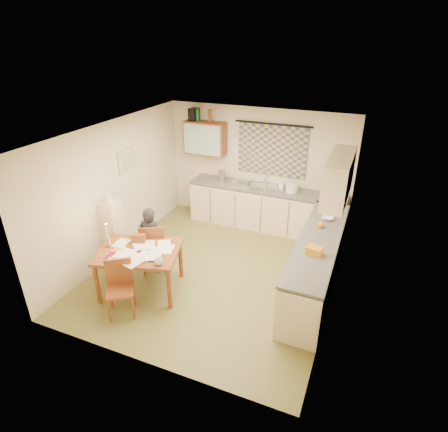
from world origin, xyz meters
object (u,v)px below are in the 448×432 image
at_px(stove, 301,309).
at_px(dining_table, 141,270).
at_px(counter_back, 265,208).
at_px(chair_far, 155,255).
at_px(person, 151,240).
at_px(shelf_stand, 113,233).
at_px(counter_right, 317,263).

bearing_deg(stove, dining_table, 179.76).
distance_m(counter_back, stove, 3.23).
bearing_deg(chair_far, counter_back, -148.16).
relative_size(dining_table, person, 1.20).
relative_size(stove, shelf_stand, 0.72).
relative_size(counter_right, stove, 3.38).
bearing_deg(counter_back, chair_far, -119.64).
xyz_separation_m(counter_right, shelf_stand, (-3.54, -0.65, 0.15)).
xyz_separation_m(counter_back, chair_far, (-1.32, -2.33, -0.16)).
xyz_separation_m(counter_right, stove, (-0.00, -1.19, -0.02)).
bearing_deg(stove, person, 168.48).
distance_m(counter_right, chair_far, 2.80).
distance_m(counter_right, stove, 1.19).
bearing_deg(counter_right, stove, -90.00).
relative_size(counter_right, person, 2.40).
bearing_deg(counter_back, person, -119.80).
bearing_deg(counter_back, dining_table, -112.75).
xyz_separation_m(counter_back, person, (-1.34, -2.35, 0.16)).
bearing_deg(shelf_stand, stove, -8.67).
xyz_separation_m(counter_back, shelf_stand, (-2.14, -2.37, 0.15)).
height_order(counter_back, shelf_stand, shelf_stand).
xyz_separation_m(dining_table, chair_far, (-0.11, 0.57, -0.09)).
height_order(counter_back, person, person).
bearing_deg(stove, chair_far, 167.92).
distance_m(stove, person, 2.81).
bearing_deg(shelf_stand, chair_far, 3.06).
height_order(counter_right, chair_far, chair_far).
bearing_deg(counter_back, stove, -64.26).
xyz_separation_m(counter_right, chair_far, (-2.73, -0.61, -0.16)).
distance_m(counter_back, shelf_stand, 3.19).
xyz_separation_m(chair_far, person, (-0.02, -0.02, 0.32)).
distance_m(stove, chair_far, 2.79).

